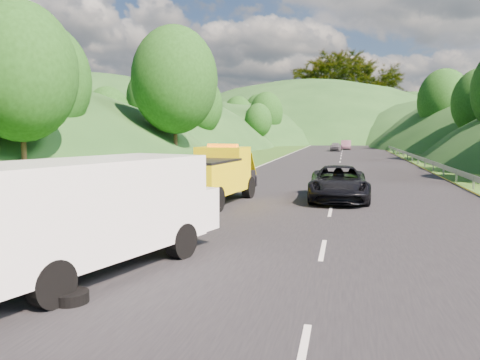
% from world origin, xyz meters
% --- Properties ---
extents(ground, '(320.00, 320.00, 0.00)m').
position_xyz_m(ground, '(0.00, 0.00, 0.00)').
color(ground, '#38661E').
rests_on(ground, ground).
extents(road_surface, '(14.00, 200.00, 0.02)m').
position_xyz_m(road_surface, '(3.00, 40.00, 0.01)').
color(road_surface, black).
rests_on(road_surface, ground).
extents(guardrail, '(0.06, 140.00, 1.52)m').
position_xyz_m(guardrail, '(10.30, 52.50, 0.00)').
color(guardrail, gray).
rests_on(guardrail, ground).
extents(tree_line_left, '(14.00, 140.00, 14.00)m').
position_xyz_m(tree_line_left, '(-19.00, 60.00, 0.00)').
color(tree_line_left, '#23591A').
rests_on(tree_line_left, ground).
extents(hills_backdrop, '(201.00, 288.60, 44.00)m').
position_xyz_m(hills_backdrop, '(6.50, 134.70, 0.00)').
color(hills_backdrop, '#2D5B23').
rests_on(hills_backdrop, ground).
extents(tow_truck, '(2.82, 6.13, 2.55)m').
position_xyz_m(tow_truck, '(-2.02, 5.16, 1.25)').
color(tow_truck, black).
rests_on(tow_truck, ground).
extents(white_van, '(5.02, 7.65, 2.52)m').
position_xyz_m(white_van, '(-1.86, -4.94, 1.42)').
color(white_van, black).
rests_on(white_van, ground).
extents(woman, '(0.49, 0.65, 1.71)m').
position_xyz_m(woman, '(-3.00, 0.35, 0.00)').
color(woman, white).
rests_on(woman, ground).
extents(child, '(0.57, 0.57, 0.93)m').
position_xyz_m(child, '(-2.53, -1.50, 0.00)').
color(child, tan).
rests_on(child, ground).
extents(worker, '(1.25, 0.94, 1.73)m').
position_xyz_m(worker, '(-1.90, -6.16, 0.00)').
color(worker, black).
rests_on(worker, ground).
extents(suitcase, '(0.37, 0.25, 0.54)m').
position_xyz_m(suitcase, '(-5.23, 0.70, 0.27)').
color(suitcase, '#4D4F3B').
rests_on(suitcase, ground).
extents(spare_tire, '(0.64, 0.64, 0.20)m').
position_xyz_m(spare_tire, '(-1.29, -6.84, 0.00)').
color(spare_tire, black).
rests_on(spare_tire, ground).
extents(passing_suv, '(2.72, 5.63, 1.55)m').
position_xyz_m(passing_suv, '(3.24, 7.19, 0.00)').
color(passing_suv, black).
rests_on(passing_suv, ground).
extents(dist_car_a, '(1.61, 4.01, 1.37)m').
position_xyz_m(dist_car_a, '(1.97, 60.08, 0.00)').
color(dist_car_a, '#4D4C51').
rests_on(dist_car_a, ground).
extents(dist_car_b, '(1.66, 4.77, 1.57)m').
position_xyz_m(dist_car_b, '(3.58, 66.88, 0.00)').
color(dist_car_b, '#61414F').
rests_on(dist_car_b, ground).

